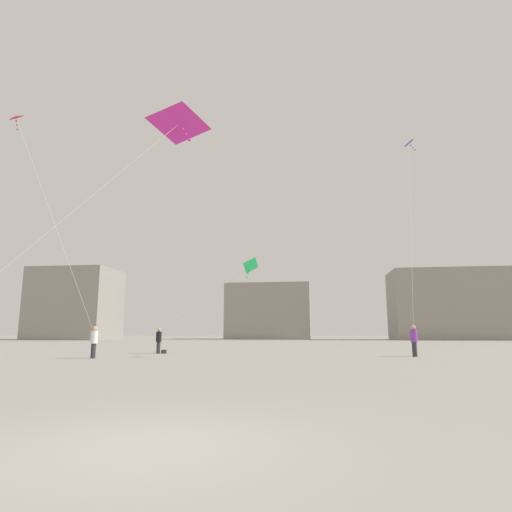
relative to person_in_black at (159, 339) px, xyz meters
name	(u,v)px	position (x,y,z in m)	size (l,w,h in m)	color
ground_plane	(149,446)	(6.58, -22.93, -0.92)	(300.00, 300.00, 0.00)	gray
person_in_black	(159,339)	(0.00, 0.00, 0.00)	(0.36, 0.36, 1.67)	#2D2D33
person_in_white	(94,341)	(-2.06, -5.30, 0.03)	(0.38, 0.38, 1.73)	#2D2D33
person_in_purple	(414,339)	(15.85, -2.68, 0.07)	(0.39, 0.39, 1.80)	#2D2D33
kite_violet_delta	(409,151)	(17.68, 1.90, 13.69)	(2.37, 5.34, 14.27)	purple
kite_emerald_delta	(248,267)	(6.29, -4.22, 4.16)	(6.90, 4.95, 4.22)	green
kite_magenta_delta	(177,126)	(4.81, -15.48, 7.24)	(6.56, 3.36, 7.36)	#D12899
kite_crimson_diamond	(17,121)	(-8.06, -4.82, 13.38)	(6.70, 1.10, 13.58)	red
building_left_hall	(75,304)	(-30.42, 49.51, 5.57)	(14.98, 11.73, 12.97)	gray
building_centre_hall	(270,312)	(5.58, 57.50, 4.41)	(16.99, 12.92, 10.64)	gray
building_right_hall	(468,305)	(41.58, 51.33, 5.32)	(27.44, 12.40, 12.46)	gray
handbag_beside_flyer	(164,352)	(0.35, 0.10, -0.80)	(0.32, 0.14, 0.24)	black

